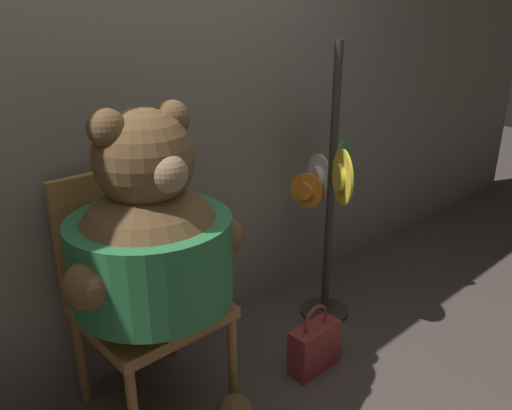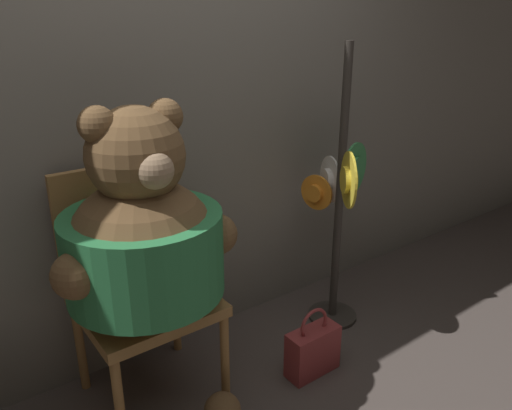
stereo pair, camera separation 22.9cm
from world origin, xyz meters
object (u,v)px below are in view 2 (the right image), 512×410
at_px(teddy_bear, 144,244).
at_px(hat_display_rack, 339,202).
at_px(handbag_on_ground, 313,350).
at_px(chair, 136,278).

relative_size(teddy_bear, hat_display_rack, 0.89).
distance_m(hat_display_rack, handbag_on_ground, 0.79).
xyz_separation_m(chair, hat_display_rack, (1.13, -0.12, 0.14)).
height_order(teddy_bear, handbag_on_ground, teddy_bear).
relative_size(chair, teddy_bear, 0.77).
bearing_deg(hat_display_rack, teddy_bear, -176.75).
height_order(hat_display_rack, handbag_on_ground, hat_display_rack).
distance_m(teddy_bear, handbag_on_ground, 1.02).
relative_size(chair, hat_display_rack, 0.68).
bearing_deg(chair, handbag_on_ground, -31.12).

